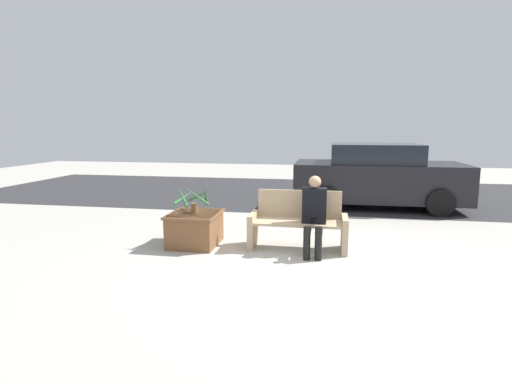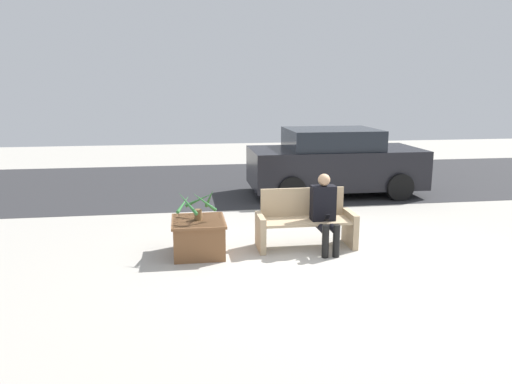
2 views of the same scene
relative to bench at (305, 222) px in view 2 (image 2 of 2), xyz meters
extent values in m
plane|color=#ADA89E|center=(0.22, -0.69, -0.40)|extent=(30.00, 30.00, 0.00)
cube|color=#2D2D30|center=(0.22, 5.45, -0.40)|extent=(20.00, 6.00, 0.01)
cube|color=tan|center=(-0.72, -0.06, -0.13)|extent=(0.09, 0.57, 0.55)
cube|color=tan|center=(0.72, -0.06, -0.13)|extent=(0.09, 0.57, 0.55)
cube|color=tan|center=(0.00, -0.06, 0.02)|extent=(1.35, 0.52, 0.04)
cube|color=tan|center=(0.00, 0.21, 0.27)|extent=(1.35, 0.04, 0.45)
cube|color=black|center=(0.25, -0.10, 0.31)|extent=(0.37, 0.22, 0.54)
sphere|color=tan|center=(0.25, -0.12, 0.68)|extent=(0.19, 0.19, 0.19)
cylinder|color=black|center=(0.17, -0.33, -0.01)|extent=(0.11, 0.46, 0.11)
cylinder|color=black|center=(0.33, -0.33, -0.01)|extent=(0.11, 0.46, 0.11)
cylinder|color=black|center=(0.17, -0.56, -0.16)|extent=(0.10, 0.10, 0.49)
cylinder|color=black|center=(0.33, -0.56, -0.16)|extent=(0.10, 0.10, 0.49)
cube|color=black|center=(0.25, -0.33, 0.14)|extent=(0.07, 0.09, 0.12)
cube|color=brown|center=(-1.67, -0.12, -0.14)|extent=(0.74, 0.82, 0.53)
cube|color=brown|center=(-1.67, -0.12, 0.11)|extent=(0.79, 0.87, 0.04)
cylinder|color=brown|center=(-1.67, -0.12, 0.21)|extent=(0.11, 0.11, 0.16)
cone|color=#2D6B33|center=(-1.49, -0.08, 0.45)|extent=(0.14, 0.40, 0.35)
cone|color=#2D6B33|center=(-1.63, 0.09, 0.39)|extent=(0.46, 0.13, 0.25)
cone|color=#2D6B33|center=(-1.88, -0.03, 0.36)|extent=(0.23, 0.46, 0.20)
cone|color=#2D6B33|center=(-1.82, -0.25, 0.42)|extent=(0.32, 0.37, 0.31)
cone|color=#2D6B33|center=(-1.58, -0.29, 0.44)|extent=(0.38, 0.24, 0.35)
cube|color=black|center=(1.63, 3.71, 0.23)|extent=(3.91, 1.80, 0.87)
cube|color=black|center=(1.53, 3.71, 0.89)|extent=(2.03, 1.66, 0.45)
cylinder|color=black|center=(2.84, 2.81, -0.10)|extent=(0.60, 0.18, 0.60)
cylinder|color=black|center=(2.84, 4.61, -0.10)|extent=(0.60, 0.18, 0.60)
cylinder|color=black|center=(0.42, 2.81, -0.10)|extent=(0.60, 0.18, 0.60)
cylinder|color=black|center=(0.42, 4.61, -0.10)|extent=(0.60, 0.18, 0.60)
camera|label=1|loc=(0.43, -6.16, 1.49)|focal=28.00mm
camera|label=2|loc=(-1.88, -7.33, 2.09)|focal=35.00mm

